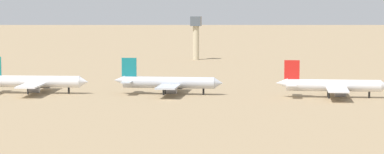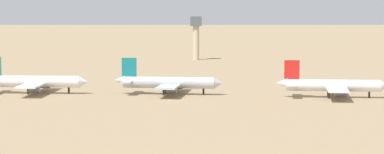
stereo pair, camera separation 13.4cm
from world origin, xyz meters
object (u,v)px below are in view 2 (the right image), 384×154
parked_jet_teal_2 (33,82)px  parked_jet_red_4 (332,86)px  parked_jet_teal_3 (168,83)px  control_tower (196,34)px

parked_jet_teal_2 → parked_jet_red_4: 98.03m
parked_jet_teal_2 → parked_jet_teal_3: (44.70, 4.03, -0.08)m
parked_jet_teal_2 → parked_jet_teal_3: size_ratio=1.02×
parked_jet_red_4 → parked_jet_teal_2: bearing=179.2°
parked_jet_red_4 → control_tower: 173.60m
parked_jet_teal_3 → parked_jet_red_4: bearing=-2.8°
parked_jet_teal_2 → control_tower: size_ratio=1.67×
parked_jet_teal_2 → parked_jet_red_4: (97.98, 3.02, -0.11)m
parked_jet_red_4 → control_tower: (-67.29, 159.75, 9.47)m
parked_jet_teal_3 → control_tower: 159.64m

